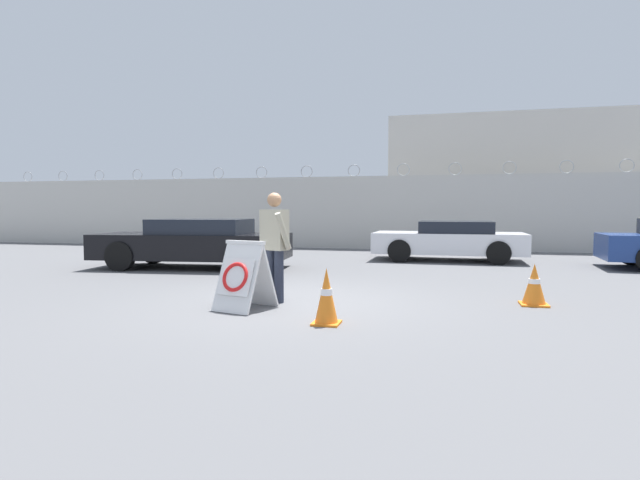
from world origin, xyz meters
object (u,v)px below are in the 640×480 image
(parked_car_front_coupe, at_px, (195,243))
(security_guard, at_px, (274,241))
(traffic_cone_near, at_px, (534,285))
(traffic_cone_mid, at_px, (326,296))
(barricade_sign, at_px, (243,275))
(parked_car_rear_sedan, at_px, (450,240))

(parked_car_front_coupe, bearing_deg, security_guard, 125.75)
(traffic_cone_near, xyz_separation_m, traffic_cone_mid, (-2.83, -2.01, 0.04))
(barricade_sign, distance_m, security_guard, 0.85)
(barricade_sign, height_order, parked_car_rear_sedan, parked_car_rear_sedan)
(traffic_cone_mid, height_order, parked_car_rear_sedan, parked_car_rear_sedan)
(security_guard, xyz_separation_m, traffic_cone_mid, (1.15, -1.31, -0.61))
(parked_car_front_coupe, bearing_deg, parked_car_rear_sedan, -156.90)
(barricade_sign, relative_size, traffic_cone_mid, 1.41)
(barricade_sign, xyz_separation_m, parked_car_front_coupe, (-3.23, 4.65, 0.14))
(traffic_cone_mid, distance_m, parked_car_rear_sedan, 8.89)
(barricade_sign, distance_m, parked_car_front_coupe, 5.67)
(security_guard, relative_size, traffic_cone_near, 2.70)
(traffic_cone_mid, distance_m, parked_car_front_coupe, 7.04)
(barricade_sign, bearing_deg, parked_car_front_coupe, 139.77)
(security_guard, distance_m, traffic_cone_mid, 1.84)
(traffic_cone_near, xyz_separation_m, parked_car_rear_sedan, (-1.16, 6.73, 0.27))
(traffic_cone_near, height_order, traffic_cone_mid, traffic_cone_mid)
(barricade_sign, distance_m, parked_car_rear_sedan, 8.66)
(traffic_cone_mid, relative_size, parked_car_front_coupe, 0.15)
(security_guard, bearing_deg, parked_car_front_coupe, 154.28)
(traffic_cone_near, height_order, parked_car_rear_sedan, parked_car_rear_sedan)
(traffic_cone_near, relative_size, traffic_cone_mid, 0.89)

